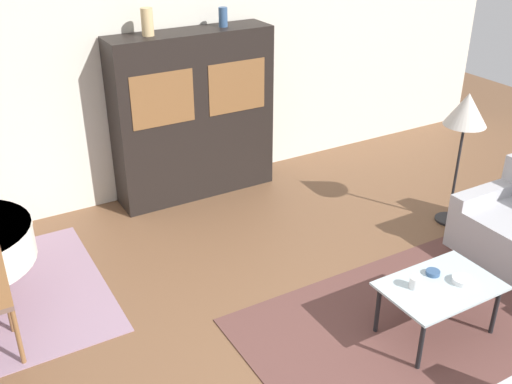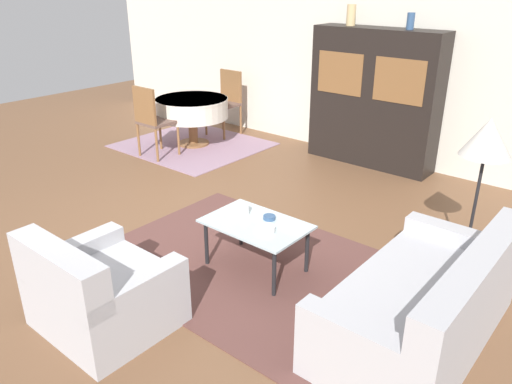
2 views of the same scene
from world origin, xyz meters
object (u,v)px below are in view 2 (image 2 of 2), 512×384
object	(u,v)px
display_cabinet	(374,99)
floor_lamp	(487,143)
coffee_table	(256,228)
dining_chair_far	(227,98)
vase_short	(411,21)
couch	(424,306)
dining_chair_near	(152,117)
armchair	(100,292)
bowl_small	(269,217)
vase_tall	(351,15)
cup	(244,209)
dining_table	(192,108)
bowl	(266,229)

from	to	relation	value
display_cabinet	floor_lamp	xyz separation A→B (m)	(2.00, -1.94, 0.26)
coffee_table	floor_lamp	size ratio (longest dim) A/B	0.64
coffee_table	dining_chair_far	size ratio (longest dim) A/B	0.87
coffee_table	vase_short	size ratio (longest dim) A/B	4.52
couch	vase_short	size ratio (longest dim) A/B	8.85
couch	vase_short	distance (m)	3.92
couch	dining_chair_near	bearing A→B (deg)	73.65
floor_lamp	coffee_table	bearing A→B (deg)	-139.60
armchair	dining_chair_near	bearing A→B (deg)	134.66
bowl_small	vase_tall	distance (m)	3.53
dining_chair_near	vase_tall	xyz separation A→B (m)	(2.06, 1.79, 1.36)
couch	coffee_table	xyz separation A→B (m)	(-1.52, -0.03, 0.12)
armchair	cup	bearing A→B (deg)	83.03
floor_lamp	vase_short	xyz separation A→B (m)	(-1.61, 1.94, 0.75)
coffee_table	bowl_small	xyz separation A→B (m)	(0.04, 0.13, 0.07)
floor_lamp	dining_chair_near	bearing A→B (deg)	178.03
vase_tall	coffee_table	bearing A→B (deg)	-72.35
floor_lamp	cup	world-z (taller)	floor_lamp
dining_chair_far	bowl_small	xyz separation A→B (m)	(3.11, -2.79, -0.12)
dining_table	floor_lamp	bearing A→B (deg)	-11.67
cup	display_cabinet	bearing A→B (deg)	96.82
vase_short	floor_lamp	bearing A→B (deg)	-50.30
couch	vase_tall	size ratio (longest dim) A/B	6.57
dining_chair_far	dining_table	bearing A→B (deg)	90.00
armchair	dining_chair_near	xyz separation A→B (m)	(-2.69, 2.72, 0.30)
armchair	dining_chair_near	world-z (taller)	dining_chair_near
dining_chair_near	floor_lamp	distance (m)	4.53
couch	bowl	world-z (taller)	couch
armchair	cup	world-z (taller)	armchair
bowl	display_cabinet	bearing A→B (deg)	102.72
dining_chair_near	vase_tall	bearing A→B (deg)	40.97
display_cabinet	dining_table	distance (m)	2.71
vase_short	couch	bearing A→B (deg)	-61.45
dining_table	vase_short	world-z (taller)	vase_short
couch	floor_lamp	distance (m)	1.49
cup	couch	bearing A→B (deg)	-1.42
display_cabinet	dining_table	size ratio (longest dim) A/B	1.66
display_cabinet	bowl	world-z (taller)	display_cabinet
display_cabinet	vase_short	size ratio (longest dim) A/B	9.24
coffee_table	dining_table	xyz separation A→B (m)	(-3.06, 2.15, 0.17)
couch	dining_chair_far	distance (m)	5.43
floor_lamp	cup	xyz separation A→B (m)	(-1.63, -1.15, -0.67)
floor_lamp	bowl	world-z (taller)	floor_lamp
dining_chair_near	bowl	distance (m)	3.53
couch	bowl_small	world-z (taller)	couch
bowl	dining_table	bearing A→B (deg)	145.60
display_cabinet	dining_chair_far	xyz separation A→B (m)	(-2.50, -0.24, -0.32)
coffee_table	vase_tall	xyz separation A→B (m)	(-1.00, 3.16, 1.55)
display_cabinet	vase_short	distance (m)	1.08
dining_table	bowl	distance (m)	3.91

